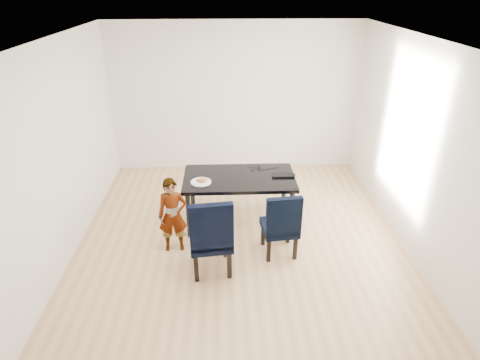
{
  "coord_description": "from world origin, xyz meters",
  "views": [
    {
      "loc": [
        -0.19,
        -4.67,
        3.31
      ],
      "look_at": [
        0.0,
        0.2,
        0.85
      ],
      "focal_mm": 30.0,
      "sensor_mm": 36.0,
      "label": 1
    }
  ],
  "objects_px": {
    "laptop": "(283,174)",
    "chair_right": "(280,222)",
    "dining_table": "(239,199)",
    "chair_left": "(210,233)",
    "child": "(173,215)",
    "plate": "(201,182)"
  },
  "relations": [
    {
      "from": "chair_left",
      "to": "child",
      "type": "relative_size",
      "value": 1.01
    },
    {
      "from": "plate",
      "to": "laptop",
      "type": "distance_m",
      "value": 1.2
    },
    {
      "from": "chair_left",
      "to": "child",
      "type": "distance_m",
      "value": 0.67
    },
    {
      "from": "chair_right",
      "to": "plate",
      "type": "distance_m",
      "value": 1.25
    },
    {
      "from": "chair_right",
      "to": "plate",
      "type": "bearing_deg",
      "value": 143.07
    },
    {
      "from": "chair_left",
      "to": "chair_right",
      "type": "distance_m",
      "value": 0.95
    },
    {
      "from": "chair_right",
      "to": "laptop",
      "type": "relative_size",
      "value": 2.76
    },
    {
      "from": "dining_table",
      "to": "chair_right",
      "type": "xyz_separation_m",
      "value": [
        0.5,
        -0.78,
        0.09
      ]
    },
    {
      "from": "child",
      "to": "laptop",
      "type": "height_order",
      "value": "child"
    },
    {
      "from": "dining_table",
      "to": "child",
      "type": "relative_size",
      "value": 1.52
    },
    {
      "from": "dining_table",
      "to": "plate",
      "type": "relative_size",
      "value": 5.56
    },
    {
      "from": "chair_right",
      "to": "child",
      "type": "xyz_separation_m",
      "value": [
        -1.4,
        0.13,
        0.06
      ]
    },
    {
      "from": "child",
      "to": "laptop",
      "type": "bearing_deg",
      "value": 18.33
    },
    {
      "from": "child",
      "to": "plate",
      "type": "xyz_separation_m",
      "value": [
        0.36,
        0.49,
        0.23
      ]
    },
    {
      "from": "chair_left",
      "to": "plate",
      "type": "height_order",
      "value": "chair_left"
    },
    {
      "from": "dining_table",
      "to": "plate",
      "type": "height_order",
      "value": "plate"
    },
    {
      "from": "chair_left",
      "to": "plate",
      "type": "xyz_separation_m",
      "value": [
        -0.15,
        0.93,
        0.23
      ]
    },
    {
      "from": "laptop",
      "to": "chair_right",
      "type": "bearing_deg",
      "value": 80.6
    },
    {
      "from": "laptop",
      "to": "child",
      "type": "bearing_deg",
      "value": 24.68
    },
    {
      "from": "dining_table",
      "to": "chair_right",
      "type": "height_order",
      "value": "chair_right"
    },
    {
      "from": "plate",
      "to": "laptop",
      "type": "relative_size",
      "value": 0.86
    },
    {
      "from": "dining_table",
      "to": "chair_left",
      "type": "xyz_separation_m",
      "value": [
        -0.39,
        -1.09,
        0.15
      ]
    }
  ]
}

